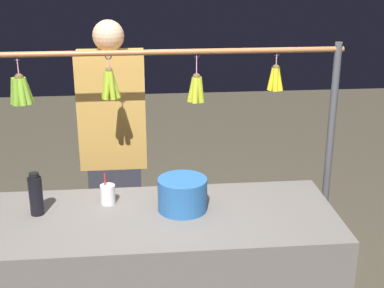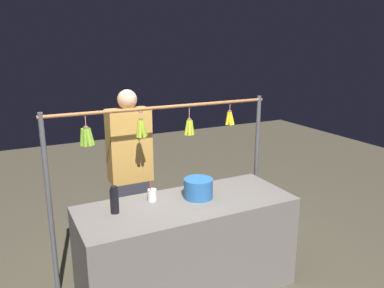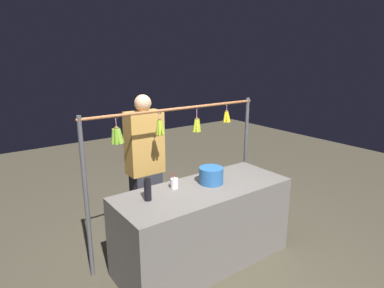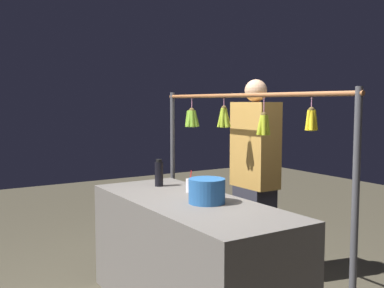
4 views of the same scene
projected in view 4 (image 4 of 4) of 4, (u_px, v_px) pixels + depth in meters
The scene contains 6 objects.
market_counter at pixel (189, 258), 3.42m from camera, with size 1.91×0.76×0.87m, color #66605B.
display_rack at pixel (237, 153), 3.65m from camera, with size 2.24×0.14×1.69m.
water_bottle at pixel (159, 173), 3.93m from camera, with size 0.07×0.07×0.23m.
blue_bucket at pixel (207, 191), 3.28m from camera, with size 0.26×0.26×0.18m, color #2A61A5.
drink_cup at pixel (191, 185), 3.68m from camera, with size 0.08×0.08×0.17m.
vendor_person at pixel (255, 183), 4.02m from camera, with size 0.43×0.23×1.79m.
Camera 4 is at (-2.83, 1.75, 1.60)m, focal length 42.84 mm.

